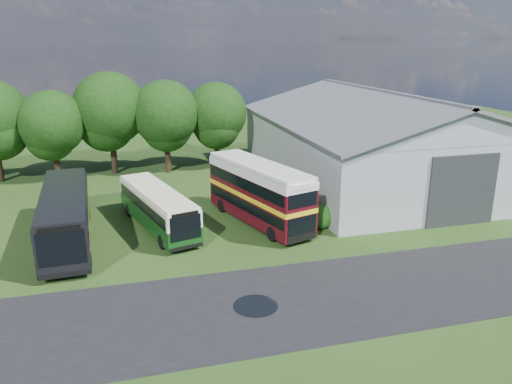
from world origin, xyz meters
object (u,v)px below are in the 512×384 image
object	(u,v)px
bus_green_single	(158,208)
bus_maroon_double	(259,194)
bus_dark_single	(66,215)
storage_shed	(378,135)

from	to	relation	value
bus_green_single	bus_maroon_double	distance (m)	6.99
bus_dark_single	bus_maroon_double	bearing A→B (deg)	-2.46
bus_maroon_double	bus_dark_single	xyz separation A→B (m)	(-12.67, -0.14, -0.36)
bus_green_single	storage_shed	bearing A→B (deg)	4.49
storage_shed	bus_maroon_double	world-z (taller)	storage_shed
bus_dark_single	storage_shed	bearing A→B (deg)	14.14
bus_maroon_double	bus_dark_single	distance (m)	12.67
storage_shed	bus_green_single	distance (m)	21.56
bus_maroon_double	bus_green_single	bearing A→B (deg)	156.71
bus_green_single	bus_dark_single	bearing A→B (deg)	173.73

